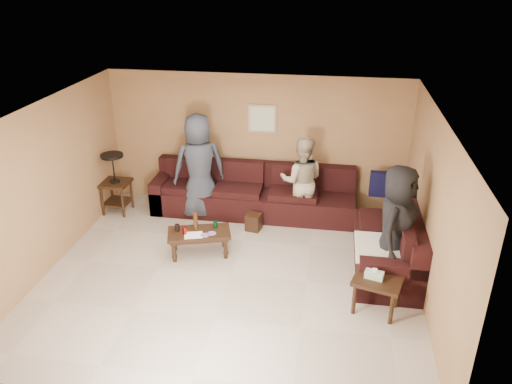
% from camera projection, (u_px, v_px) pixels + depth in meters
% --- Properties ---
extents(room, '(5.60, 5.50, 2.50)m').
position_uv_depth(room, '(228.00, 173.00, 6.80)').
color(room, '#B8AA9B').
rests_on(room, ground).
extents(sectional_sofa, '(4.65, 2.90, 0.97)m').
position_uv_depth(sectional_sofa, '(294.00, 213.00, 8.61)').
color(sectional_sofa, black).
rests_on(sectional_sofa, ground).
extents(coffee_table, '(1.08, 0.75, 0.69)m').
position_uv_depth(coffee_table, '(199.00, 235.00, 7.89)').
color(coffee_table, black).
rests_on(coffee_table, ground).
extents(end_table_left, '(0.52, 0.52, 1.14)m').
position_uv_depth(end_table_left, '(115.00, 182.00, 9.15)').
color(end_table_left, black).
rests_on(end_table_left, ground).
extents(side_table_right, '(0.73, 0.65, 0.65)m').
position_uv_depth(side_table_right, '(377.00, 283.00, 6.57)').
color(side_table_right, black).
rests_on(side_table_right, ground).
extents(waste_bin, '(0.29, 0.29, 0.30)m').
position_uv_depth(waste_bin, '(254.00, 222.00, 8.70)').
color(waste_bin, black).
rests_on(waste_bin, ground).
extents(wall_art, '(0.52, 0.04, 0.52)m').
position_uv_depth(wall_art, '(262.00, 119.00, 8.99)').
color(wall_art, tan).
rests_on(wall_art, ground).
extents(person_left, '(1.10, 0.94, 1.92)m').
position_uv_depth(person_left, '(199.00, 166.00, 8.89)').
color(person_left, '#2E3340').
rests_on(person_left, ground).
extents(person_middle, '(0.80, 0.64, 1.59)m').
position_uv_depth(person_middle, '(302.00, 181.00, 8.72)').
color(person_middle, tan).
rests_on(person_middle, ground).
extents(person_right, '(0.87, 1.03, 1.81)m').
position_uv_depth(person_right, '(396.00, 226.00, 7.02)').
color(person_right, black).
rests_on(person_right, ground).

